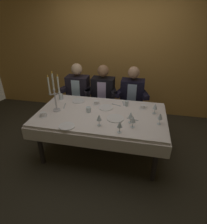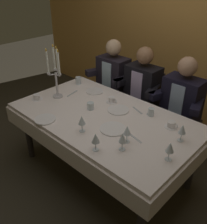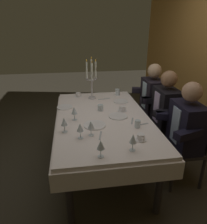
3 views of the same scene
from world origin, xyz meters
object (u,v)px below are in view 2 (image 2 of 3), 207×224
object	(u,v)px
wine_glass_3	(96,138)
water_tumbler_1	(151,112)
coffee_cup_1	(171,125)
water_tumbler_2	(91,106)
wine_glass_2	(82,121)
coffee_cup_2	(112,100)
dinner_plate_0	(95,91)
dinner_plate_1	(118,110)
candelabra	(56,74)
dinner_plate_2	(113,129)
wine_glass_5	(182,130)
seated_diner_1	(143,86)
wine_glass_1	(123,138)
water_tumbler_0	(78,81)
wine_glass_4	(170,148)
wine_glass_0	(127,131)
dinner_plate_3	(45,119)
coffee_cup_0	(37,97)
seated_diner_0	(113,76)
seated_diner_2	(182,100)
dining_table	(104,125)

from	to	relation	value
wine_glass_3	water_tumbler_1	world-z (taller)	wine_glass_3
wine_glass_3	coffee_cup_1	distance (m)	0.79
water_tumbler_2	coffee_cup_1	distance (m)	0.85
wine_glass_2	coffee_cup_2	xyz separation A→B (m)	(-0.19, 0.62, -0.09)
dinner_plate_0	coffee_cup_2	distance (m)	0.33
water_tumbler_1	dinner_plate_1	bearing A→B (deg)	-154.07
candelabra	dinner_plate_2	world-z (taller)	candelabra
candelabra	wine_glass_5	size ratio (longest dim) A/B	3.76
water_tumbler_1	seated_diner_1	distance (m)	0.75
dinner_plate_1	wine_glass_1	bearing A→B (deg)	-46.47
wine_glass_2	dinner_plate_1	bearing A→B (deg)	91.38
water_tumbler_0	dinner_plate_1	bearing A→B (deg)	-11.69
wine_glass_4	wine_glass_5	size ratio (longest dim) A/B	1.00
wine_glass_4	wine_glass_0	bearing A→B (deg)	-173.43
candelabra	coffee_cup_1	xyz separation A→B (m)	(1.29, 0.34, -0.25)
dinner_plate_3	water_tumbler_2	distance (m)	0.50
dinner_plate_1	wine_glass_0	world-z (taller)	wine_glass_0
candelabra	coffee_cup_2	distance (m)	0.69
water_tumbler_1	coffee_cup_0	bearing A→B (deg)	-152.62
dinner_plate_1	wine_glass_3	bearing A→B (deg)	-64.68
wine_glass_2	water_tumbler_0	distance (m)	1.09
dinner_plate_0	wine_glass_4	xyz separation A→B (m)	(1.31, -0.47, 0.11)
water_tumbler_0	wine_glass_2	bearing A→B (deg)	-39.63
dinner_plate_1	water_tumbler_2	size ratio (longest dim) A/B	2.91
dinner_plate_3	water_tumbler_0	distance (m)	0.92
candelabra	water_tumbler_2	bearing A→B (deg)	7.41
dinner_plate_3	seated_diner_1	distance (m)	1.36
coffee_cup_2	seated_diner_1	xyz separation A→B (m)	(-0.01, 0.61, -0.03)
wine_glass_1	candelabra	bearing A→B (deg)	168.70
wine_glass_4	seated_diner_0	bearing A→B (deg)	145.54
coffee_cup_2	seated_diner_2	world-z (taller)	seated_diner_2
wine_glass_2	seated_diner_0	size ratio (longest dim) A/B	0.13
wine_glass_0	seated_diner_2	distance (m)	1.08
wine_glass_1	seated_diner_1	world-z (taller)	seated_diner_1
dinner_plate_2	wine_glass_2	bearing A→B (deg)	-130.85
wine_glass_5	water_tumbler_1	bearing A→B (deg)	157.61
seated_diner_2	wine_glass_5	bearing A→B (deg)	-62.48
wine_glass_2	seated_diner_1	size ratio (longest dim) A/B	0.13
dinner_plate_1	dinner_plate_3	distance (m)	0.76
wine_glass_4	seated_diner_1	distance (m)	1.43
water_tumbler_0	coffee_cup_2	xyz separation A→B (m)	(0.65, -0.08, -0.02)
candelabra	water_tumbler_1	bearing A→B (deg)	20.84
dinner_plate_1	wine_glass_4	distance (m)	0.87
wine_glass_2	wine_glass_5	bearing A→B (deg)	34.15
dinner_plate_1	wine_glass_0	distance (m)	0.56
dinner_plate_3	wine_glass_2	world-z (taller)	wine_glass_2
seated_diner_0	seated_diner_2	bearing A→B (deg)	0.00
wine_glass_1	seated_diner_0	bearing A→B (deg)	134.27
coffee_cup_2	dinner_plate_3	bearing A→B (deg)	-106.51
dining_table	wine_glass_3	bearing A→B (deg)	-53.01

